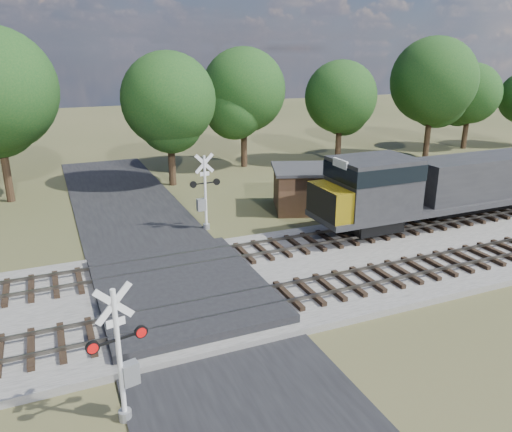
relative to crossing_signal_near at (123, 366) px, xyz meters
name	(u,v)px	position (x,y,z in m)	size (l,w,h in m)	color
ground	(184,301)	(3.41, 6.36, -1.81)	(160.00, 160.00, 0.00)	#3F4424
ballast_bed	(371,257)	(13.41, 6.86, -1.66)	(140.00, 10.00, 0.30)	gray
road	(184,300)	(3.41, 6.36, -1.77)	(7.00, 60.00, 0.08)	black
crossing_panel	(181,289)	(3.41, 6.86, -1.50)	(7.00, 9.00, 0.62)	#262628
track_near	(269,299)	(6.54, 4.36, -1.40)	(140.00, 2.60, 0.33)	black
track_far	(228,255)	(6.54, 9.36, -1.40)	(140.00, 2.60, 0.33)	black
crossing_signal_near	(123,366)	(0.00, 0.00, 0.00)	(1.74, 0.49, 4.36)	silver
crossing_signal_far	(204,199)	(6.95, 14.56, 0.10)	(1.86, 0.40, 4.60)	silver
equipment_shed	(305,188)	(14.30, 15.75, -0.36)	(5.39, 5.39, 2.86)	#48321E
treeline	(155,94)	(7.05, 27.01, 5.11)	(78.30, 11.60, 11.85)	black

